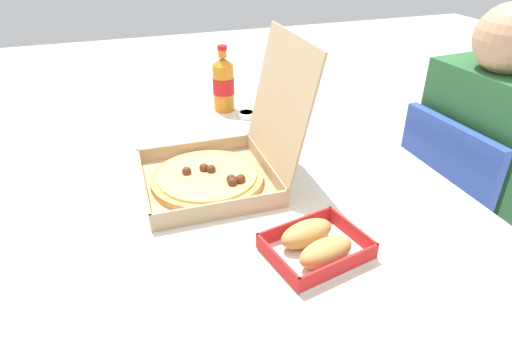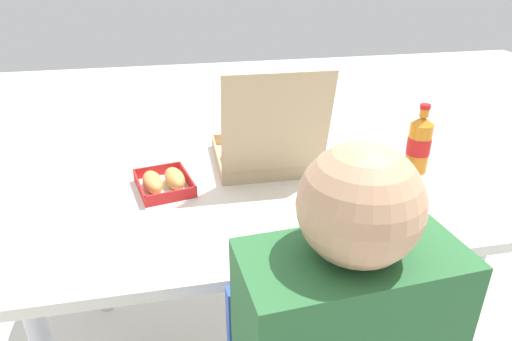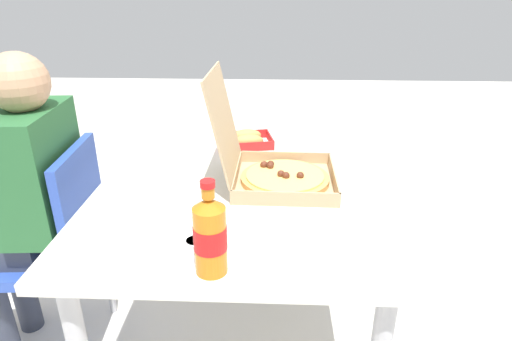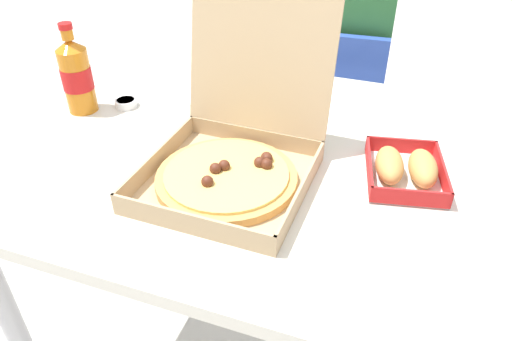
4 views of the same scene
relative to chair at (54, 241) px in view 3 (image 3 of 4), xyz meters
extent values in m
plane|color=beige|center=(0.04, -0.68, -0.48)|extent=(10.00, 10.00, 0.00)
cube|color=silver|center=(0.04, -0.68, 0.25)|extent=(1.24, 0.89, 0.03)
cylinder|color=#B7B7BC|center=(0.59, -1.06, -0.12)|extent=(0.05, 0.05, 0.72)
cylinder|color=#B7B7BC|center=(0.59, -0.31, -0.12)|extent=(0.05, 0.05, 0.72)
cube|color=#2D4CAD|center=(0.00, 0.06, -0.05)|extent=(0.43, 0.43, 0.04)
cube|color=#2D4CAD|center=(0.01, -0.12, 0.16)|extent=(0.36, 0.05, 0.38)
cylinder|color=#B2B2B7|center=(0.15, 0.24, -0.26)|extent=(0.03, 0.03, 0.43)
cylinder|color=#B2B2B7|center=(0.18, -0.09, -0.26)|extent=(0.03, 0.03, 0.43)
cylinder|color=#B2B2B7|center=(-0.16, -0.12, -0.26)|extent=(0.03, 0.03, 0.43)
cylinder|color=#333847|center=(0.08, 0.22, -0.25)|extent=(0.09, 0.09, 0.45)
cube|color=#333847|center=(0.08, 0.17, 0.02)|extent=(0.13, 0.31, 0.10)
cube|color=#286033|center=(0.00, 0.00, 0.28)|extent=(0.37, 0.20, 0.42)
sphere|color=tan|center=(0.00, 0.00, 0.58)|extent=(0.19, 0.19, 0.19)
cube|color=tan|center=(-0.04, -0.83, 0.27)|extent=(0.32, 0.32, 0.01)
cube|color=tan|center=(-0.04, -0.98, 0.29)|extent=(0.32, 0.01, 0.04)
cube|color=tan|center=(-0.20, -0.82, 0.29)|extent=(0.01, 0.32, 0.04)
cube|color=tan|center=(0.12, -0.83, 0.29)|extent=(0.01, 0.32, 0.04)
cube|color=tan|center=(-0.04, -0.67, 0.29)|extent=(0.32, 0.01, 0.04)
cube|color=tan|center=(-0.04, -0.63, 0.47)|extent=(0.32, 0.08, 0.31)
cylinder|color=tan|center=(-0.04, -0.83, 0.28)|extent=(0.28, 0.28, 0.02)
cylinder|color=#EAC666|center=(-0.04, -0.83, 0.30)|extent=(0.25, 0.25, 0.01)
sphere|color=#562819|center=(0.03, -0.78, 0.30)|extent=(0.02, 0.02, 0.02)
sphere|color=#562819|center=(-0.06, -0.87, 0.30)|extent=(0.02, 0.02, 0.02)
sphere|color=#562819|center=(0.01, -0.78, 0.30)|extent=(0.02, 0.02, 0.02)
sphere|color=#562819|center=(-0.06, -0.83, 0.30)|extent=(0.02, 0.02, 0.02)
sphere|color=#562819|center=(0.02, -0.76, 0.30)|extent=(0.02, 0.02, 0.02)
sphere|color=#562819|center=(-0.05, -0.81, 0.30)|extent=(0.02, 0.02, 0.02)
sphere|color=#562819|center=(0.02, -0.76, 0.30)|extent=(0.02, 0.02, 0.02)
cube|color=white|center=(0.29, -0.69, 0.27)|extent=(0.18, 0.22, 0.00)
cube|color=red|center=(0.31, -0.78, 0.29)|extent=(0.15, 0.03, 0.03)
cube|color=red|center=(0.28, -0.59, 0.29)|extent=(0.15, 0.03, 0.03)
cube|color=red|center=(0.22, -0.70, 0.29)|extent=(0.04, 0.19, 0.03)
cube|color=red|center=(0.36, -0.67, 0.29)|extent=(0.04, 0.19, 0.03)
ellipsoid|color=tan|center=(0.26, -0.69, 0.30)|extent=(0.08, 0.13, 0.05)
ellipsoid|color=tan|center=(0.33, -0.68, 0.30)|extent=(0.08, 0.13, 0.05)
cylinder|color=orange|center=(-0.51, -0.65, 0.35)|extent=(0.07, 0.07, 0.16)
cone|color=orange|center=(-0.51, -0.65, 0.44)|extent=(0.07, 0.07, 0.02)
cylinder|color=orange|center=(-0.51, -0.65, 0.47)|extent=(0.03, 0.03, 0.02)
cylinder|color=red|center=(-0.51, -0.65, 0.49)|extent=(0.03, 0.03, 0.01)
cylinder|color=red|center=(-0.51, -0.65, 0.36)|extent=(0.07, 0.07, 0.06)
cube|color=white|center=(-0.21, -0.45, 0.27)|extent=(0.24, 0.20, 0.00)
cylinder|color=white|center=(-0.42, -0.60, 0.28)|extent=(0.06, 0.06, 0.02)
cylinder|color=#DBBC66|center=(-0.42, -0.60, 0.28)|extent=(0.05, 0.05, 0.01)
camera|label=1|loc=(0.90, -1.02, 0.86)|focal=31.02mm
camera|label=2|loc=(0.26, 0.53, 0.91)|focal=31.56mm
camera|label=3|loc=(-1.30, -0.79, 0.87)|focal=30.45mm
camera|label=4|loc=(0.28, -1.54, 0.85)|focal=33.81mm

